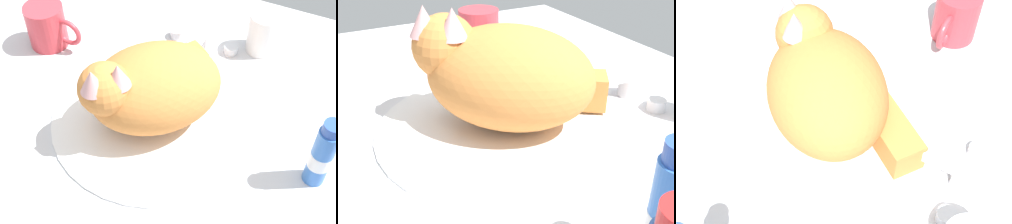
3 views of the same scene
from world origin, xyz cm
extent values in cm
cube|color=silver|center=(0.00, 0.00, -1.50)|extent=(110.00, 82.50, 3.00)
cylinder|color=white|center=(0.00, 0.00, 0.46)|extent=(36.61, 36.61, 0.92)
cylinder|color=silver|center=(0.00, 21.74, 1.50)|extent=(3.60, 3.60, 3.00)
cube|color=silver|center=(0.00, 17.07, 4.00)|extent=(2.00, 9.35, 2.00)
cylinder|color=silver|center=(-5.91, 21.74, 0.90)|extent=(2.80, 2.80, 1.80)
cylinder|color=silver|center=(5.91, 21.74, 0.90)|extent=(2.80, 2.80, 1.80)
ellipsoid|color=#D17F3D|center=(0.00, 0.00, 7.67)|extent=(27.87, 27.79, 13.52)
sphere|color=#D17F3D|center=(-5.12, -6.80, 11.39)|extent=(12.19, 12.19, 8.62)
ellipsoid|color=white|center=(-3.89, -5.59, 9.36)|extent=(7.32, 7.31, 4.74)
cone|color=#DB9E9E|center=(-2.68, -6.52, 15.06)|extent=(5.49, 5.49, 3.88)
cone|color=#DB9E9E|center=(-5.45, -9.23, 15.06)|extent=(5.49, 5.49, 3.88)
cube|color=#D17F3D|center=(-0.93, 9.76, 3.35)|extent=(10.74, 12.56, 4.86)
ellipsoid|color=white|center=(-8.43, 2.99, 3.10)|extent=(6.52, 6.49, 4.37)
cylinder|color=#C63842|center=(-28.51, 8.85, 4.42)|extent=(7.71, 7.71, 8.83)
torus|color=#C63842|center=(-23.45, 8.85, 4.42)|extent=(5.95, 1.00, 5.95)
cylinder|color=#3870C6|center=(28.12, -0.71, 5.75)|extent=(3.42, 3.42, 11.50)
camera|label=1|loc=(25.07, -47.91, 63.16)|focal=50.33mm
camera|label=2|loc=(45.44, -25.05, 30.21)|focal=46.02mm
camera|label=3|loc=(36.55, 23.87, 57.85)|focal=50.29mm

